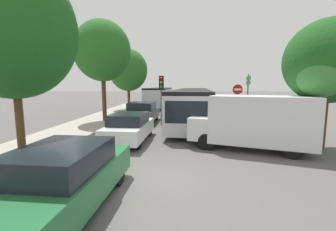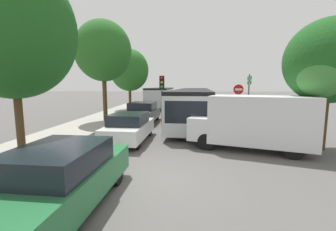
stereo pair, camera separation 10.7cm
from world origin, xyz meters
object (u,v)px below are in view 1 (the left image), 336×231
(traffic_light, at_px, (161,89))
(no_entry_sign, at_px, (237,98))
(queued_car_graphite, at_px, (143,112))
(tree_right_near, at_px, (328,63))
(white_van, at_px, (254,121))
(tree_left_mid, at_px, (102,53))
(queued_car_white, at_px, (129,127))
(tree_left_far, at_px, (128,70))
(city_bus_rear, at_px, (160,96))
(queued_car_green, at_px, (64,178))
(articulated_bus, at_px, (193,102))
(tree_left_near, at_px, (15,33))
(direction_sign_post, at_px, (248,88))

(traffic_light, height_order, no_entry_sign, traffic_light)
(queued_car_graphite, relative_size, tree_right_near, 0.83)
(white_van, xyz_separation_m, tree_left_mid, (-8.83, 6.75, 3.86))
(queued_car_white, xyz_separation_m, tree_left_far, (-3.09, 13.75, 3.68))
(city_bus_rear, relative_size, queued_car_green, 2.67)
(queued_car_graphite, bearing_deg, traffic_light, -115.68)
(articulated_bus, xyz_separation_m, tree_left_near, (-6.44, -11.28, 3.00))
(queued_car_graphite, xyz_separation_m, tree_left_far, (-2.83, 8.16, 3.61))
(articulated_bus, bearing_deg, queued_car_graphite, -54.33)
(queued_car_graphite, bearing_deg, queued_car_green, -175.90)
(articulated_bus, bearing_deg, traffic_light, -32.36)
(tree_left_near, height_order, tree_right_near, tree_left_near)
(queued_car_green, relative_size, queued_car_white, 1.04)
(tree_left_mid, bearing_deg, white_van, -37.40)
(queued_car_green, height_order, direction_sign_post, direction_sign_post)
(white_van, height_order, tree_left_near, tree_left_near)
(no_entry_sign, bearing_deg, city_bus_rear, -153.62)
(articulated_bus, xyz_separation_m, queued_car_green, (-3.63, -13.99, -0.67))
(queued_car_green, xyz_separation_m, queued_car_graphite, (-0.17, 11.73, 0.04))
(traffic_light, height_order, tree_left_near, tree_left_near)
(tree_left_mid, bearing_deg, queued_car_white, -60.78)
(traffic_light, relative_size, tree_right_near, 0.62)
(tree_left_mid, distance_m, tree_right_near, 13.57)
(city_bus_rear, bearing_deg, tree_left_far, 151.89)
(white_van, relative_size, direction_sign_post, 1.49)
(city_bus_rear, distance_m, tree_left_mid, 14.03)
(queued_car_green, relative_size, traffic_light, 1.26)
(direction_sign_post, bearing_deg, queued_car_green, 65.01)
(white_van, xyz_separation_m, traffic_light, (-4.44, 5.83, 1.26))
(queued_car_green, height_order, tree_left_mid, tree_left_mid)
(queued_car_green, distance_m, tree_left_mid, 13.00)
(traffic_light, xyz_separation_m, no_entry_sign, (5.35, 0.64, -0.62))
(traffic_light, distance_m, tree_left_near, 9.38)
(tree_right_near, bearing_deg, articulated_bus, 119.16)
(direction_sign_post, relative_size, tree_right_near, 0.66)
(no_entry_sign, bearing_deg, traffic_light, -83.12)
(direction_sign_post, height_order, tree_left_near, tree_left_near)
(traffic_light, xyz_separation_m, tree_right_near, (7.30, -5.81, 1.14))
(direction_sign_post, xyz_separation_m, tree_left_near, (-10.61, -10.37, 1.85))
(queued_car_green, relative_size, white_van, 0.80)
(tree_left_near, bearing_deg, tree_left_mid, 91.83)
(tree_right_near, bearing_deg, tree_left_near, -168.10)
(queued_car_white, height_order, tree_left_mid, tree_left_mid)
(city_bus_rear, bearing_deg, tree_left_near, 174.81)
(traffic_light, xyz_separation_m, direction_sign_post, (6.51, 2.16, 0.05))
(queued_car_green, xyz_separation_m, traffic_light, (1.29, 10.92, 1.76))
(direction_sign_post, bearing_deg, no_entry_sign, 58.27)
(white_van, relative_size, tree_left_near, 0.79)
(city_bus_rear, bearing_deg, tree_left_mid, 168.81)
(city_bus_rear, bearing_deg, direction_sign_post, -144.85)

